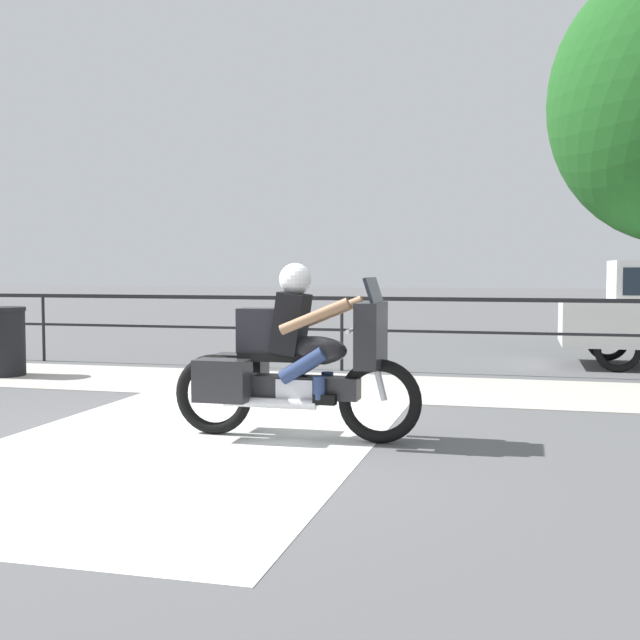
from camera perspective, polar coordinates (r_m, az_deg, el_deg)
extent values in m
plane|color=#565659|center=(7.42, -7.09, -8.31)|extent=(120.00, 120.00, 0.00)
cube|color=#B7B2A8|center=(10.61, -0.36, -4.65)|extent=(44.00, 2.40, 0.01)
cube|color=silver|center=(7.33, -9.45, -8.45)|extent=(3.32, 6.00, 0.01)
cube|color=black|center=(12.06, 1.56, 1.55)|extent=(36.00, 0.04, 0.06)
cube|color=black|center=(12.09, 1.56, -0.71)|extent=(36.00, 0.03, 0.04)
cylinder|color=black|center=(14.12, -19.07, -0.51)|extent=(0.05, 0.05, 1.12)
cylinder|color=black|center=(12.09, 1.56, -0.97)|extent=(0.05, 0.05, 1.12)
torus|color=black|center=(7.09, 4.27, -5.78)|extent=(0.75, 0.11, 0.75)
torus|color=black|center=(7.52, -7.57, -5.26)|extent=(0.75, 0.11, 0.75)
cube|color=#232326|center=(7.25, -1.83, -4.76)|extent=(1.19, 0.22, 0.20)
cube|color=silver|center=(7.25, -1.59, -5.16)|extent=(0.34, 0.26, 0.26)
ellipsoid|color=#232326|center=(7.16, -0.39, -2.18)|extent=(0.60, 0.30, 0.26)
cube|color=black|center=(7.26, -3.01, -2.58)|extent=(0.69, 0.28, 0.08)
cube|color=#232326|center=(7.04, 3.65, -1.07)|extent=(0.20, 0.58, 0.57)
cube|color=#1E232B|center=(7.01, 3.82, 2.08)|extent=(0.10, 0.49, 0.24)
cylinder|color=silver|center=(7.06, 2.53, -0.64)|extent=(0.04, 0.70, 0.04)
cylinder|color=silver|center=(7.18, -3.62, -5.91)|extent=(0.86, 0.09, 0.09)
cube|color=#232326|center=(7.21, -6.96, -4.29)|extent=(0.48, 0.28, 0.38)
cube|color=#232326|center=(7.65, -5.65, -3.82)|extent=(0.48, 0.28, 0.38)
cylinder|color=silver|center=(7.06, 4.04, -3.43)|extent=(0.20, 0.06, 0.58)
cube|color=black|center=(7.20, -2.07, -0.23)|extent=(0.31, 0.36, 0.57)
sphere|color=#8C6647|center=(7.17, -1.77, 2.76)|extent=(0.23, 0.23, 0.23)
sphere|color=silver|center=(7.17, -1.77, 2.92)|extent=(0.29, 0.29, 0.29)
cylinder|color=navy|center=(7.05, -1.24, -3.26)|extent=(0.44, 0.13, 0.34)
cylinder|color=navy|center=(7.04, -0.06, -4.84)|extent=(0.11, 0.11, 0.20)
cube|color=black|center=(7.04, 0.34, -5.68)|extent=(0.20, 0.10, 0.09)
cylinder|color=navy|center=(7.34, -0.61, -2.99)|extent=(0.44, 0.13, 0.34)
cylinder|color=navy|center=(7.32, 0.53, -4.51)|extent=(0.11, 0.11, 0.20)
cube|color=black|center=(7.33, 0.91, -5.31)|extent=(0.20, 0.10, 0.09)
cylinder|color=#8C6647|center=(6.83, -0.41, 0.25)|extent=(0.63, 0.09, 0.33)
cylinder|color=#8C6647|center=(7.41, 0.77, 0.51)|extent=(0.63, 0.09, 0.33)
cube|color=black|center=(7.30, -4.33, -0.74)|extent=(0.37, 0.25, 0.40)
torus|color=black|center=(12.71, 20.44, -1.95)|extent=(0.69, 0.11, 0.69)
torus|color=black|center=(14.27, 19.77, -1.35)|extent=(0.69, 0.11, 0.69)
cylinder|color=black|center=(12.33, -21.57, -1.58)|extent=(0.60, 0.60, 0.93)
cylinder|color=black|center=(12.30, -21.63, 0.72)|extent=(0.62, 0.62, 0.06)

